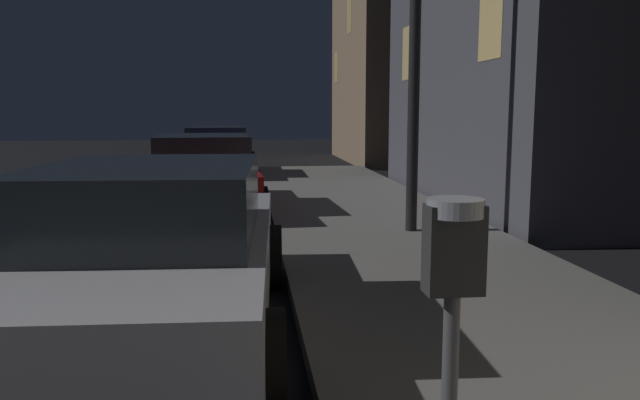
# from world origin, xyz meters

# --- Properties ---
(parking_meter) EXTENTS (0.19, 0.19, 1.40)m
(parking_meter) POSITION_xyz_m (4.28, 0.70, 1.21)
(parking_meter) COLOR #59595B
(parking_meter) RESTS_ON sidewalk
(car_silver) EXTENTS (2.24, 4.58, 1.43)m
(car_silver) POSITION_xyz_m (2.85, 3.74, 0.71)
(car_silver) COLOR #B7B7BF
(car_silver) RESTS_ON ground
(car_red) EXTENTS (2.19, 4.48, 1.43)m
(car_red) POSITION_xyz_m (2.85, 9.87, 0.71)
(car_red) COLOR maroon
(car_red) RESTS_ON ground
(car_blue) EXTENTS (2.01, 4.36, 1.43)m
(car_blue) POSITION_xyz_m (2.85, 16.03, 0.72)
(car_blue) COLOR navy
(car_blue) RESTS_ON ground
(building_far) EXTENTS (6.19, 7.51, 10.13)m
(building_far) POSITION_xyz_m (10.39, 21.66, 5.06)
(building_far) COLOR #8C7259
(building_far) RESTS_ON ground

